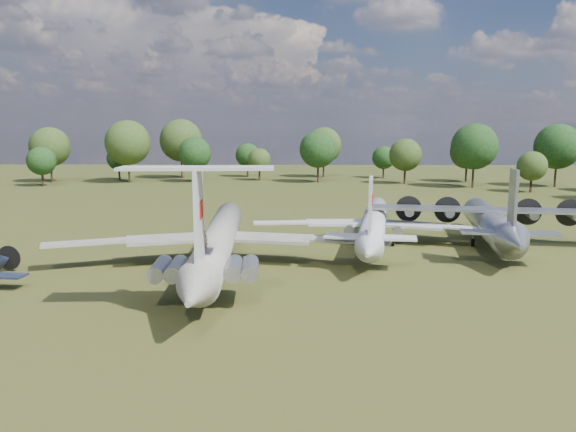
# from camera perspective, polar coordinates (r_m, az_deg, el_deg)

# --- Properties ---
(ground) EXTENTS (300.00, 300.00, 0.00)m
(ground) POSITION_cam_1_polar(r_m,az_deg,el_deg) (61.09, -8.27, -4.39)
(ground) COLOR #293E14
(ground) RESTS_ON ground
(il62_airliner) EXTENTS (37.31, 47.15, 4.44)m
(il62_airliner) POSITION_cam_1_polar(r_m,az_deg,el_deg) (56.93, -7.08, -3.06)
(il62_airliner) COLOR #B9B9B4
(il62_airliner) RESTS_ON ground
(tu104_jet) EXTENTS (35.65, 43.84, 3.96)m
(tu104_jet) POSITION_cam_1_polar(r_m,az_deg,el_deg) (68.79, 8.71, -1.19)
(tu104_jet) COLOR silver
(tu104_jet) RESTS_ON ground
(an12_transport) EXTENTS (34.34, 37.24, 4.35)m
(an12_transport) POSITION_cam_1_polar(r_m,az_deg,el_deg) (71.30, 19.90, -1.12)
(an12_transport) COLOR #919398
(an12_transport) RESTS_ON ground
(person_on_il62) EXTENTS (0.72, 0.54, 1.78)m
(person_on_il62) POSITION_cam_1_polar(r_m,az_deg,el_deg) (44.19, -8.55, -2.52)
(person_on_il62) COLOR #996F4E
(person_on_il62) RESTS_ON il62_airliner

